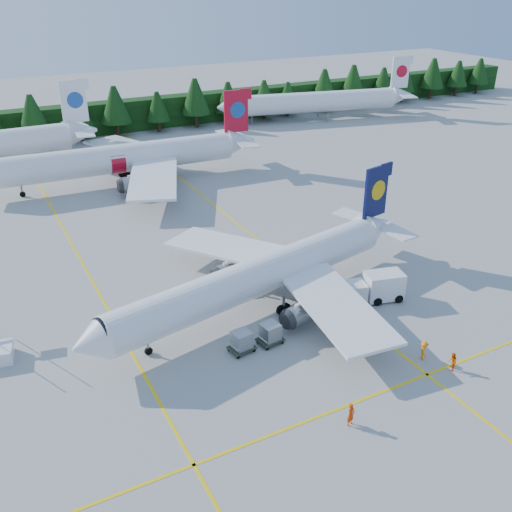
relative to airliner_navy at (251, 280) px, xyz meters
name	(u,v)px	position (x,y,z in m)	size (l,w,h in m)	color
ground	(322,356)	(1.95, -9.31, -3.18)	(320.00, 320.00, 0.00)	#999994
taxi_stripe_a	(97,289)	(-12.05, 10.69, -3.18)	(0.25, 120.00, 0.01)	yellow
taxi_stripe_b	(269,249)	(7.95, 10.69, -3.18)	(0.25, 120.00, 0.01)	yellow
taxi_stripe_cross	(367,398)	(1.95, -15.31, -3.18)	(80.00, 0.25, 0.01)	yellow
treeline_hedge	(89,119)	(1.95, 72.69, -0.18)	(220.00, 4.00, 6.00)	black
airliner_navy	(251,280)	(0.00, 0.00, 0.00)	(35.96, 29.28, 10.58)	silver
airliner_red	(111,160)	(-1.95, 41.55, 0.54)	(42.62, 35.02, 12.39)	silver
airliner_far_right	(309,102)	(46.42, 62.94, 0.75)	(42.62, 12.48, 12.54)	silver
service_truck	(373,288)	(11.31, -4.01, -1.79)	(6.17, 3.48, 2.82)	white
uld_pair	(256,337)	(-2.41, -5.67, -2.10)	(5.00, 1.98, 1.61)	#313526
crew_a	(351,414)	(-0.83, -17.01, -2.26)	(0.67, 0.44, 1.84)	red
crew_b	(452,362)	(10.10, -15.70, -2.40)	(0.76, 0.60, 1.57)	#F45205
crew_c	(424,351)	(9.05, -13.57, -2.33)	(0.70, 0.48, 1.70)	orange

